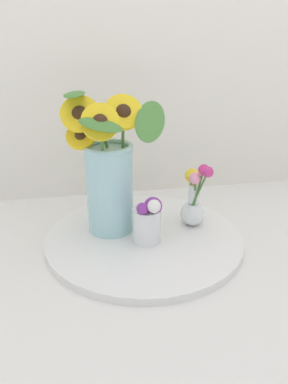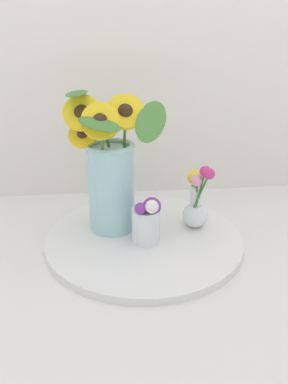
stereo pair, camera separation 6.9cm
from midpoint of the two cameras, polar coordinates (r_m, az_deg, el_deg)
The scene contains 5 objects.
ground_plane at distance 0.93m, azimuth 0.19°, elevation -8.70°, with size 6.00×6.00×0.00m, color silver.
serving_tray at distance 0.95m, azimuth -2.08°, elevation -7.09°, with size 0.49×0.49×0.02m.
mason_jar_sunflowers at distance 0.92m, azimuth -7.50°, elevation 2.58°, with size 0.26×0.17×0.35m.
vase_small_center at distance 0.89m, azimuth -1.61°, elevation -4.42°, with size 0.07×0.08×0.12m.
vase_bulb_right at distance 0.97m, azimuth 5.64°, elevation -1.42°, with size 0.07×0.09×0.18m.
Camera 1 is at (-0.18, -0.77, 0.49)m, focal length 35.00 mm.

